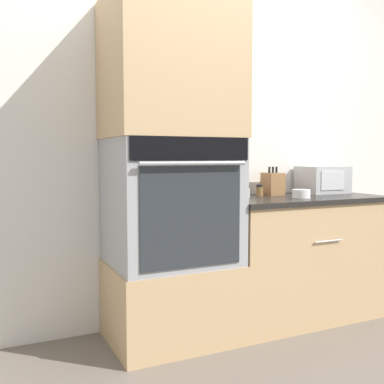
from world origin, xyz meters
name	(u,v)px	position (x,y,z in m)	size (l,w,h in m)	color
ground_plane	(249,346)	(0.00, 0.00, 0.00)	(12.00, 12.00, 0.00)	#6B6056
wall_back	(203,144)	(0.00, 0.63, 1.25)	(8.00, 0.05, 2.50)	silver
oven_cabinet_base	(172,301)	(-0.39, 0.30, 0.25)	(0.78, 0.60, 0.49)	tan
wall_oven	(172,201)	(-0.39, 0.30, 0.88)	(0.75, 0.64, 0.78)	#9EA0A5
oven_cabinet_upper	(171,69)	(-0.39, 0.30, 1.69)	(0.78, 0.60, 0.84)	tan
counter_unit	(298,256)	(0.60, 0.30, 0.44)	(1.21, 0.63, 0.87)	tan
microwave	(323,180)	(0.95, 0.45, 0.98)	(0.35, 0.27, 0.21)	#B2B5BA
knife_block	(273,184)	(0.50, 0.48, 0.96)	(0.13, 0.14, 0.21)	olive
bowl	(301,194)	(0.53, 0.19, 0.90)	(0.12, 0.12, 0.06)	white
condiment_jar_near	(259,190)	(0.35, 0.44, 0.91)	(0.05, 0.05, 0.08)	brown
condiment_jar_mid	(244,190)	(0.28, 0.53, 0.91)	(0.06, 0.06, 0.08)	silver
condiment_jar_far	(247,191)	(0.21, 0.38, 0.92)	(0.04, 0.04, 0.09)	silver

